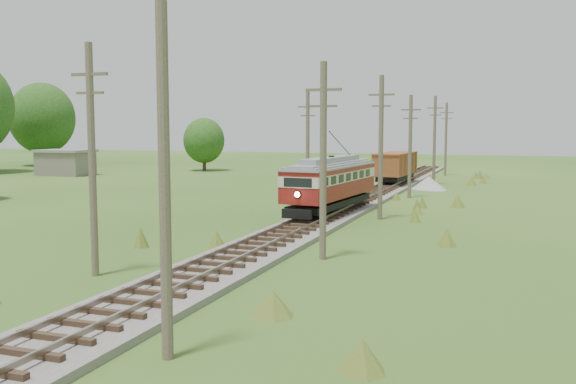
% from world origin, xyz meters
% --- Properties ---
extents(railbed_main, '(3.60, 96.00, 0.57)m').
position_xyz_m(railbed_main, '(0.00, 34.00, 0.19)').
color(railbed_main, '#605B54').
rests_on(railbed_main, ground).
extents(streetcar, '(3.46, 11.09, 5.02)m').
position_xyz_m(streetcar, '(-0.00, 30.99, 2.40)').
color(streetcar, black).
rests_on(streetcar, ground).
extents(gondola, '(3.16, 8.39, 2.74)m').
position_xyz_m(gondola, '(0.00, 54.28, 2.04)').
color(gondola, black).
rests_on(gondola, ground).
extents(gravel_pile, '(3.35, 3.55, 1.22)m').
position_xyz_m(gravel_pile, '(3.66, 51.87, 0.57)').
color(gravel_pile, gray).
rests_on(gravel_pile, ground).
extents(utility_pole_r_1, '(0.30, 0.30, 8.80)m').
position_xyz_m(utility_pole_r_1, '(3.10, 5.00, 4.40)').
color(utility_pole_r_1, brown).
rests_on(utility_pole_r_1, ground).
extents(utility_pole_r_2, '(1.60, 0.30, 8.60)m').
position_xyz_m(utility_pole_r_2, '(3.30, 18.00, 4.42)').
color(utility_pole_r_2, brown).
rests_on(utility_pole_r_2, ground).
extents(utility_pole_r_3, '(1.60, 0.30, 9.00)m').
position_xyz_m(utility_pole_r_3, '(3.20, 31.00, 4.63)').
color(utility_pole_r_3, brown).
rests_on(utility_pole_r_3, ground).
extents(utility_pole_r_4, '(1.60, 0.30, 8.40)m').
position_xyz_m(utility_pole_r_4, '(3.00, 44.00, 4.32)').
color(utility_pole_r_4, brown).
rests_on(utility_pole_r_4, ground).
extents(utility_pole_r_5, '(1.60, 0.30, 8.90)m').
position_xyz_m(utility_pole_r_5, '(3.40, 57.00, 4.58)').
color(utility_pole_r_5, brown).
rests_on(utility_pole_r_5, ground).
extents(utility_pole_r_6, '(1.60, 0.30, 8.70)m').
position_xyz_m(utility_pole_r_6, '(3.20, 70.00, 4.47)').
color(utility_pole_r_6, brown).
rests_on(utility_pole_r_6, ground).
extents(utility_pole_l_a, '(1.60, 0.30, 9.00)m').
position_xyz_m(utility_pole_l_a, '(-4.20, 12.00, 4.63)').
color(utility_pole_l_a, brown).
rests_on(utility_pole_l_a, ground).
extents(utility_pole_l_b, '(1.60, 0.30, 8.60)m').
position_xyz_m(utility_pole_l_b, '(-4.50, 40.00, 4.42)').
color(utility_pole_l_b, brown).
rests_on(utility_pole_l_b, ground).
extents(tree_left_5, '(9.66, 9.66, 12.44)m').
position_xyz_m(tree_left_5, '(-56.00, 70.00, 7.12)').
color(tree_left_5, '#38281C').
rests_on(tree_left_5, ground).
extents(tree_mid_a, '(5.46, 5.46, 7.03)m').
position_xyz_m(tree_mid_a, '(-28.00, 68.00, 4.02)').
color(tree_mid_a, '#38281C').
rests_on(tree_mid_a, ground).
extents(shed, '(6.40, 4.40, 3.10)m').
position_xyz_m(shed, '(-40.00, 55.00, 1.57)').
color(shed, slate).
rests_on(shed, ground).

